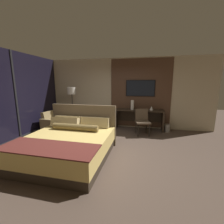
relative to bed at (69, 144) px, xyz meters
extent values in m
plane|color=#4C3D33|center=(0.77, 0.40, -0.34)|extent=(16.00, 16.00, 0.00)
cube|color=#BCAD8E|center=(0.77, 3.00, 1.06)|extent=(7.20, 0.06, 2.80)
cube|color=#4C3323|center=(1.58, 2.96, 1.06)|extent=(2.36, 0.03, 2.70)
cube|color=black|center=(-2.23, 0.80, 1.06)|extent=(0.02, 6.00, 2.80)
cube|color=black|center=(-2.21, 0.80, 1.06)|extent=(0.04, 0.06, 2.80)
cube|color=black|center=(-2.21, 0.80, -0.30)|extent=(0.05, 6.00, 0.08)
cube|color=#33281E|center=(0.01, -0.12, -0.23)|extent=(1.88, 1.96, 0.22)
cube|color=tan|center=(0.01, -0.12, 0.05)|extent=(1.94, 2.02, 0.35)
cube|color=#56231E|center=(0.01, -0.77, 0.24)|extent=(1.95, 0.71, 0.02)
cube|color=brown|center=(0.01, 0.93, 0.25)|extent=(1.97, 0.08, 1.18)
cube|color=tan|center=(-0.41, 0.79, 0.37)|extent=(0.81, 0.23, 0.31)
cube|color=tan|center=(0.42, 0.79, 0.37)|extent=(0.81, 0.23, 0.31)
cube|color=tan|center=(-0.41, 0.58, 0.37)|extent=(0.81, 0.25, 0.32)
cylinder|color=brown|center=(0.01, 0.38, 0.32)|extent=(1.26, 0.17, 0.17)
cube|color=#2D2319|center=(1.58, 2.68, 0.44)|extent=(1.86, 0.51, 0.03)
cube|color=#2D2319|center=(0.68, 2.68, 0.04)|extent=(0.06, 0.46, 0.76)
cube|color=#2D2319|center=(2.48, 2.68, 0.04)|extent=(0.06, 0.46, 0.76)
cube|color=#2D2319|center=(1.58, 2.91, 0.11)|extent=(1.74, 0.02, 0.38)
cube|color=black|center=(1.58, 2.92, 1.27)|extent=(1.13, 0.04, 0.63)
cube|color=black|center=(1.58, 2.90, 1.27)|extent=(1.06, 0.01, 0.58)
cube|color=#4C3D2D|center=(1.74, 2.04, 0.12)|extent=(0.58, 0.57, 0.05)
cube|color=#4C3D2D|center=(1.68, 2.24, 0.36)|extent=(0.45, 0.22, 0.42)
cylinder|color=black|center=(1.60, 1.82, -0.12)|extent=(0.04, 0.04, 0.44)
cylinder|color=black|center=(1.97, 1.92, -0.12)|extent=(0.04, 0.04, 0.44)
cylinder|color=black|center=(1.50, 2.17, -0.12)|extent=(0.04, 0.04, 0.44)
cylinder|color=black|center=(1.87, 2.27, -0.12)|extent=(0.04, 0.04, 0.44)
cube|color=olive|center=(-1.53, 1.79, -0.15)|extent=(0.81, 0.67, 0.39)
cube|color=olive|center=(-1.83, 1.82, 0.23)|extent=(0.27, 0.61, 0.38)
cube|color=olive|center=(-1.57, 1.44, -0.08)|extent=(0.76, 0.19, 0.53)
cube|color=olive|center=(-1.49, 2.13, -0.08)|extent=(0.76, 0.19, 0.53)
cylinder|color=#282623|center=(-1.14, 2.46, -0.33)|extent=(0.28, 0.28, 0.03)
cylinder|color=#332D28|center=(-1.14, 2.46, 0.36)|extent=(0.03, 0.03, 1.41)
cylinder|color=silver|center=(-1.14, 2.46, 1.17)|extent=(0.34, 0.34, 0.28)
cylinder|color=silver|center=(1.31, 2.65, 0.64)|extent=(0.12, 0.12, 0.37)
cone|color=silver|center=(2.03, 2.70, 0.53)|extent=(0.13, 0.13, 0.15)
cylinder|color=gray|center=(2.64, 2.64, -0.20)|extent=(0.22, 0.22, 0.28)
camera|label=1|loc=(1.81, -3.14, 1.47)|focal=24.00mm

